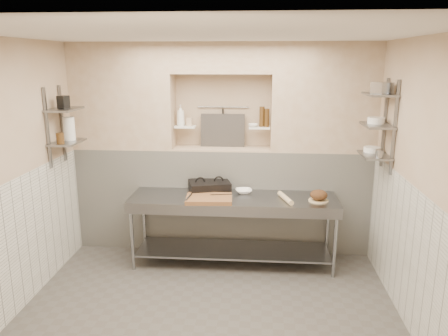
# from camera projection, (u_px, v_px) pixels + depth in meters

# --- Properties ---
(floor) EXTENTS (4.00, 3.90, 0.10)m
(floor) POSITION_uv_depth(u_px,v_px,m) (208.00, 318.00, 4.57)
(floor) COLOR #484440
(floor) RESTS_ON ground
(ceiling) EXTENTS (4.00, 3.90, 0.10)m
(ceiling) POSITION_uv_depth(u_px,v_px,m) (205.00, 29.00, 3.87)
(ceiling) COLOR silver
(ceiling) RESTS_ON ground
(wall_left) EXTENTS (0.10, 3.90, 2.80)m
(wall_left) POSITION_uv_depth(u_px,v_px,m) (4.00, 181.00, 4.38)
(wall_left) COLOR #BCA790
(wall_left) RESTS_ON ground
(wall_right) EXTENTS (0.10, 3.90, 2.80)m
(wall_right) POSITION_uv_depth(u_px,v_px,m) (425.00, 190.00, 4.06)
(wall_right) COLOR #BCA790
(wall_right) RESTS_ON ground
(wall_back) EXTENTS (4.00, 0.10, 2.80)m
(wall_back) POSITION_uv_depth(u_px,v_px,m) (224.00, 146.00, 6.15)
(wall_back) COLOR #BCA790
(wall_back) RESTS_ON ground
(wall_front) EXTENTS (4.00, 0.10, 2.80)m
(wall_front) POSITION_uv_depth(u_px,v_px,m) (162.00, 292.00, 2.29)
(wall_front) COLOR #BCA790
(wall_front) RESTS_ON ground
(backwall_lower) EXTENTS (4.00, 0.40, 1.40)m
(backwall_lower) POSITION_uv_depth(u_px,v_px,m) (222.00, 198.00, 6.08)
(backwall_lower) COLOR silver
(backwall_lower) RESTS_ON floor
(alcove_sill) EXTENTS (1.30, 0.40, 0.02)m
(alcove_sill) POSITION_uv_depth(u_px,v_px,m) (222.00, 148.00, 5.91)
(alcove_sill) COLOR #BCA790
(alcove_sill) RESTS_ON backwall_lower
(backwall_pillar_left) EXTENTS (1.35, 0.40, 1.40)m
(backwall_pillar_left) POSITION_uv_depth(u_px,v_px,m) (124.00, 96.00, 5.84)
(backwall_pillar_left) COLOR #BCA790
(backwall_pillar_left) RESTS_ON backwall_lower
(backwall_pillar_right) EXTENTS (1.35, 0.40, 1.40)m
(backwall_pillar_right) POSITION_uv_depth(u_px,v_px,m) (324.00, 98.00, 5.64)
(backwall_pillar_right) COLOR #BCA790
(backwall_pillar_right) RESTS_ON backwall_lower
(backwall_header) EXTENTS (1.30, 0.40, 0.40)m
(backwall_header) POSITION_uv_depth(u_px,v_px,m) (222.00, 58.00, 5.62)
(backwall_header) COLOR #BCA790
(backwall_header) RESTS_ON backwall_lower
(wainscot_left) EXTENTS (0.02, 3.90, 1.40)m
(wainscot_left) POSITION_uv_depth(u_px,v_px,m) (18.00, 246.00, 4.54)
(wainscot_left) COLOR silver
(wainscot_left) RESTS_ON floor
(wainscot_right) EXTENTS (0.02, 3.90, 1.40)m
(wainscot_right) POSITION_uv_depth(u_px,v_px,m) (411.00, 259.00, 4.24)
(wainscot_right) COLOR silver
(wainscot_right) RESTS_ON floor
(alcove_shelf_left) EXTENTS (0.28, 0.16, 0.02)m
(alcove_shelf_left) POSITION_uv_depth(u_px,v_px,m) (185.00, 127.00, 5.88)
(alcove_shelf_left) COLOR white
(alcove_shelf_left) RESTS_ON backwall_lower
(alcove_shelf_right) EXTENTS (0.28, 0.16, 0.02)m
(alcove_shelf_right) POSITION_uv_depth(u_px,v_px,m) (259.00, 128.00, 5.80)
(alcove_shelf_right) COLOR white
(alcove_shelf_right) RESTS_ON backwall_lower
(utensil_rail) EXTENTS (0.70, 0.02, 0.02)m
(utensil_rail) POSITION_uv_depth(u_px,v_px,m) (223.00, 107.00, 5.94)
(utensil_rail) COLOR gray
(utensil_rail) RESTS_ON wall_back
(hanging_steel) EXTENTS (0.02, 0.02, 0.30)m
(hanging_steel) POSITION_uv_depth(u_px,v_px,m) (223.00, 120.00, 5.97)
(hanging_steel) COLOR black
(hanging_steel) RESTS_ON utensil_rail
(splash_panel) EXTENTS (0.60, 0.08, 0.45)m
(splash_panel) POSITION_uv_depth(u_px,v_px,m) (223.00, 130.00, 5.95)
(splash_panel) COLOR #383330
(splash_panel) RESTS_ON alcove_sill
(shelf_rail_left_a) EXTENTS (0.03, 0.03, 0.95)m
(shelf_rail_left_a) POSITION_uv_depth(u_px,v_px,m) (62.00, 123.00, 5.48)
(shelf_rail_left_a) COLOR slate
(shelf_rail_left_a) RESTS_ON wall_left
(shelf_rail_left_b) EXTENTS (0.03, 0.03, 0.95)m
(shelf_rail_left_b) POSITION_uv_depth(u_px,v_px,m) (47.00, 128.00, 5.10)
(shelf_rail_left_b) COLOR slate
(shelf_rail_left_b) RESTS_ON wall_left
(wall_shelf_left_lower) EXTENTS (0.30, 0.50, 0.02)m
(wall_shelf_left_lower) POSITION_uv_depth(u_px,v_px,m) (67.00, 142.00, 5.33)
(wall_shelf_left_lower) COLOR slate
(wall_shelf_left_lower) RESTS_ON wall_left
(wall_shelf_left_upper) EXTENTS (0.30, 0.50, 0.03)m
(wall_shelf_left_upper) POSITION_uv_depth(u_px,v_px,m) (64.00, 109.00, 5.23)
(wall_shelf_left_upper) COLOR slate
(wall_shelf_left_upper) RESTS_ON wall_left
(shelf_rail_right_a) EXTENTS (0.03, 0.03, 1.05)m
(shelf_rail_right_a) POSITION_uv_depth(u_px,v_px,m) (384.00, 123.00, 5.17)
(shelf_rail_right_a) COLOR slate
(shelf_rail_right_a) RESTS_ON wall_right
(shelf_rail_right_b) EXTENTS (0.03, 0.03, 1.05)m
(shelf_rail_right_b) POSITION_uv_depth(u_px,v_px,m) (394.00, 128.00, 4.78)
(shelf_rail_right_b) COLOR slate
(shelf_rail_right_b) RESTS_ON wall_right
(wall_shelf_right_lower) EXTENTS (0.30, 0.50, 0.02)m
(wall_shelf_right_lower) POSITION_uv_depth(u_px,v_px,m) (375.00, 155.00, 5.07)
(wall_shelf_right_lower) COLOR slate
(wall_shelf_right_lower) RESTS_ON wall_right
(wall_shelf_right_mid) EXTENTS (0.30, 0.50, 0.02)m
(wall_shelf_right_mid) POSITION_uv_depth(u_px,v_px,m) (377.00, 125.00, 4.98)
(wall_shelf_right_mid) COLOR slate
(wall_shelf_right_mid) RESTS_ON wall_right
(wall_shelf_right_upper) EXTENTS (0.30, 0.50, 0.03)m
(wall_shelf_right_upper) POSITION_uv_depth(u_px,v_px,m) (380.00, 94.00, 4.90)
(wall_shelf_right_upper) COLOR slate
(wall_shelf_right_upper) RESTS_ON wall_right
(prep_table) EXTENTS (2.60, 0.70, 0.90)m
(prep_table) POSITION_uv_depth(u_px,v_px,m) (233.00, 217.00, 5.53)
(prep_table) COLOR gray
(prep_table) RESTS_ON floor
(panini_press) EXTENTS (0.60, 0.50, 0.14)m
(panini_press) POSITION_uv_depth(u_px,v_px,m) (209.00, 187.00, 5.69)
(panini_press) COLOR black
(panini_press) RESTS_ON prep_table
(cutting_board) EXTENTS (0.58, 0.43, 0.05)m
(cutting_board) POSITION_uv_depth(u_px,v_px,m) (209.00, 199.00, 5.34)
(cutting_board) COLOR brown
(cutting_board) RESTS_ON prep_table
(knife_blade) EXTENTS (0.27, 0.08, 0.01)m
(knife_blade) POSITION_uv_depth(u_px,v_px,m) (221.00, 195.00, 5.42)
(knife_blade) COLOR gray
(knife_blade) RESTS_ON cutting_board
(tongs) EXTENTS (0.05, 0.26, 0.02)m
(tongs) POSITION_uv_depth(u_px,v_px,m) (189.00, 197.00, 5.29)
(tongs) COLOR gray
(tongs) RESTS_ON cutting_board
(mixing_bowl) EXTENTS (0.24, 0.24, 0.05)m
(mixing_bowl) POSITION_uv_depth(u_px,v_px,m) (244.00, 191.00, 5.64)
(mixing_bowl) COLOR white
(mixing_bowl) RESTS_ON prep_table
(rolling_pin) EXTENTS (0.18, 0.41, 0.06)m
(rolling_pin) POSITION_uv_depth(u_px,v_px,m) (285.00, 198.00, 5.35)
(rolling_pin) COLOR #D4B780
(rolling_pin) RESTS_ON prep_table
(bread_board) EXTENTS (0.24, 0.24, 0.01)m
(bread_board) POSITION_uv_depth(u_px,v_px,m) (318.00, 200.00, 5.33)
(bread_board) COLOR #D4B780
(bread_board) RESTS_ON prep_table
(bread_loaf) EXTENTS (0.21, 0.21, 0.13)m
(bread_loaf) POSITION_uv_depth(u_px,v_px,m) (319.00, 195.00, 5.32)
(bread_loaf) COLOR #4C2D19
(bread_loaf) RESTS_ON bread_board
(bottle_soap) EXTENTS (0.11, 0.11, 0.28)m
(bottle_soap) POSITION_uv_depth(u_px,v_px,m) (181.00, 115.00, 5.86)
(bottle_soap) COLOR white
(bottle_soap) RESTS_ON alcove_shelf_left
(jar_alcove) EXTENTS (0.07, 0.07, 0.11)m
(jar_alcove) POSITION_uv_depth(u_px,v_px,m) (189.00, 122.00, 5.87)
(jar_alcove) COLOR #BCA790
(jar_alcove) RESTS_ON alcove_shelf_left
(bowl_alcove) EXTENTS (0.14, 0.14, 0.04)m
(bowl_alcove) POSITION_uv_depth(u_px,v_px,m) (253.00, 125.00, 5.78)
(bowl_alcove) COLOR white
(bowl_alcove) RESTS_ON alcove_shelf_right
(condiment_a) EXTENTS (0.07, 0.07, 0.24)m
(condiment_a) POSITION_uv_depth(u_px,v_px,m) (267.00, 118.00, 5.75)
(condiment_a) COLOR #412A11
(condiment_a) RESTS_ON alcove_shelf_right
(condiment_b) EXTENTS (0.07, 0.07, 0.27)m
(condiment_b) POSITION_uv_depth(u_px,v_px,m) (262.00, 117.00, 5.77)
(condiment_b) COLOR #412A11
(condiment_b) RESTS_ON alcove_shelf_right
(condiment_c) EXTENTS (0.07, 0.07, 0.13)m
(condiment_c) POSITION_uv_depth(u_px,v_px,m) (267.00, 122.00, 5.81)
(condiment_c) COLOR white
(condiment_c) RESTS_ON alcove_shelf_right
(jug_left) EXTENTS (0.14, 0.14, 0.28)m
(jug_left) POSITION_uv_depth(u_px,v_px,m) (69.00, 129.00, 5.37)
(jug_left) COLOR white
(jug_left) RESTS_ON wall_shelf_left_lower
(jar_left) EXTENTS (0.09, 0.09, 0.13)m
(jar_left) POSITION_uv_depth(u_px,v_px,m) (60.00, 138.00, 5.13)
(jar_left) COLOR #412A11
(jar_left) RESTS_ON wall_shelf_left_lower
(box_left_upper) EXTENTS (0.14, 0.14, 0.15)m
(box_left_upper) POSITION_uv_depth(u_px,v_px,m) (63.00, 102.00, 5.20)
(box_left_upper) COLOR black
(box_left_upper) RESTS_ON wall_shelf_left_upper
(bowl_right) EXTENTS (0.20, 0.20, 0.06)m
(bowl_right) POSITION_uv_depth(u_px,v_px,m) (372.00, 149.00, 5.19)
(bowl_right) COLOR white
(bowl_right) RESTS_ON wall_shelf_right_lower
(canister_right) EXTENTS (0.09, 0.09, 0.09)m
(canister_right) POSITION_uv_depth(u_px,v_px,m) (379.00, 154.00, 4.87)
(canister_right) COLOR gray
(canister_right) RESTS_ON wall_shelf_right_lower
(bowl_right_mid) EXTENTS (0.19, 0.19, 0.07)m
(bowl_right_mid) POSITION_uv_depth(u_px,v_px,m) (376.00, 120.00, 5.04)
(bowl_right_mid) COLOR white
(bowl_right_mid) RESTS_ON wall_shelf_right_mid
(basket_right) EXTENTS (0.23, 0.25, 0.13)m
(basket_right) POSITION_uv_depth(u_px,v_px,m) (382.00, 88.00, 4.82)
(basket_right) COLOR gray
(basket_right) RESTS_ON wall_shelf_right_upper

